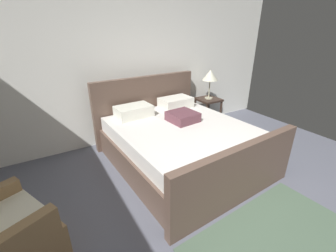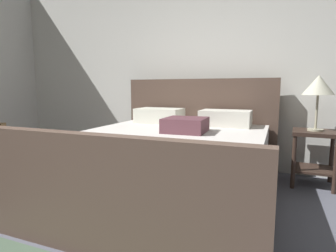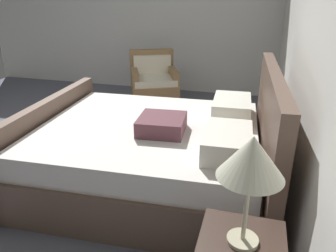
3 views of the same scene
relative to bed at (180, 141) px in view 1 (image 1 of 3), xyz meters
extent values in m
cube|color=slate|center=(-0.21, -1.67, -0.36)|extent=(6.18, 5.78, 0.02)
cube|color=white|center=(-0.21, 1.28, 1.08)|extent=(6.30, 0.12, 2.86)
cube|color=brown|center=(0.00, -0.05, -0.15)|extent=(1.94, 2.13, 0.40)
cube|color=brown|center=(-0.05, 1.02, 0.24)|extent=(1.96, 0.20, 1.17)
cube|color=brown|center=(0.06, -1.12, 0.04)|extent=(1.96, 0.20, 0.78)
cube|color=silver|center=(0.00, -0.05, 0.16)|extent=(1.86, 2.07, 0.22)
cube|color=silver|center=(-0.45, 0.66, 0.36)|extent=(0.58, 0.39, 0.18)
cube|color=silver|center=(0.37, 0.71, 0.36)|extent=(0.58, 0.39, 0.18)
cube|color=brown|center=(0.12, 0.11, 0.34)|extent=(0.43, 0.43, 0.14)
cube|color=#382720|center=(1.30, 0.89, 0.23)|extent=(0.44, 0.44, 0.04)
cube|color=#382720|center=(1.30, 0.89, -0.17)|extent=(0.40, 0.40, 0.02)
cylinder|color=#382720|center=(1.11, 0.70, -0.07)|extent=(0.04, 0.04, 0.56)
cylinder|color=#382720|center=(1.49, 0.70, -0.07)|extent=(0.04, 0.04, 0.56)
cylinder|color=#382720|center=(1.11, 1.08, -0.07)|extent=(0.04, 0.04, 0.56)
cylinder|color=#382720|center=(1.49, 1.08, -0.07)|extent=(0.04, 0.04, 0.56)
cylinder|color=#B7B293|center=(1.30, 0.89, 0.26)|extent=(0.16, 0.16, 0.02)
cylinder|color=#B7B293|center=(1.30, 0.89, 0.45)|extent=(0.02, 0.02, 0.36)
cone|color=beige|center=(1.30, 0.89, 0.74)|extent=(0.31, 0.31, 0.21)
cube|color=#927049|center=(-2.07, -1.00, 0.18)|extent=(0.63, 0.36, 0.22)
cube|color=#4D644F|center=(0.00, -1.68, -0.34)|extent=(1.82, 1.02, 0.01)
camera|label=1|loc=(-1.70, -2.50, 1.56)|focal=23.83mm
camera|label=2|loc=(1.09, -2.38, 0.70)|focal=29.21mm
camera|label=3|loc=(2.63, 0.87, 1.42)|focal=34.38mm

